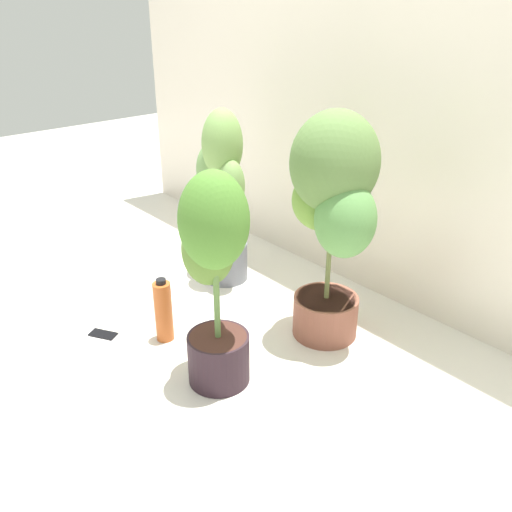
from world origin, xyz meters
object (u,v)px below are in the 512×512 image
(potted_plant_front_right, at_px, (214,268))
(cell_phone, at_px, (103,335))
(potted_plant_back_left, at_px, (222,189))
(nutrient_bottle, at_px, (163,311))
(potted_plant_back_right, at_px, (333,207))

(potted_plant_front_right, xyz_separation_m, cell_phone, (-0.52, -0.20, -0.45))
(potted_plant_back_left, height_order, cell_phone, potted_plant_back_left)
(cell_phone, bearing_deg, potted_plant_front_right, 80.38)
(potted_plant_front_right, distance_m, cell_phone, 0.72)
(nutrient_bottle, bearing_deg, cell_phone, -134.66)
(cell_phone, bearing_deg, nutrient_bottle, 105.00)
(potted_plant_back_left, xyz_separation_m, nutrient_bottle, (0.27, -0.52, -0.33))
(cell_phone, relative_size, nutrient_bottle, 0.58)
(potted_plant_front_right, bearing_deg, potted_plant_back_left, 140.33)
(potted_plant_back_right, relative_size, potted_plant_back_left, 1.11)
(potted_plant_front_right, height_order, cell_phone, potted_plant_front_right)
(potted_plant_back_right, height_order, potted_plant_back_left, potted_plant_back_right)
(potted_plant_back_right, relative_size, cell_phone, 5.80)
(potted_plant_back_right, xyz_separation_m, potted_plant_front_right, (-0.06, -0.51, -0.11))
(potted_plant_back_left, height_order, nutrient_bottle, potted_plant_back_left)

